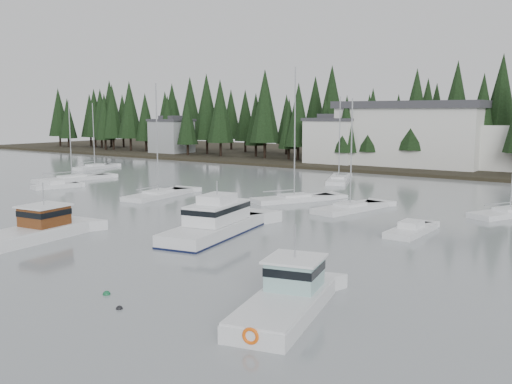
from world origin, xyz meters
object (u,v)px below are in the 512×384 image
Objects in this scene: house_far_west at (172,135)px; runabout_1 at (411,232)px; cabin_cruiser_center at (215,226)px; runabout_0 at (56,187)px; sailboat_1 at (510,215)px; sailboat_0 at (294,200)px; sailboat_10 at (72,180)px; sailboat_9 at (158,196)px; lobster_boat_brown at (28,233)px; sailboat_5 at (339,181)px; lobster_boat_teal at (287,301)px; harbor_inn at (423,135)px; house_west at (334,140)px; sailboat_3 at (350,210)px; sailboat_8 at (95,168)px.

runabout_1 is at bearing -33.93° from house_far_west.
runabout_0 is (-34.40, 9.76, -0.61)m from cabin_cruiser_center.
runabout_1 is (-4.66, -13.20, 0.07)m from sailboat_1.
sailboat_0 is 1.26× the size of sailboat_10.
sailboat_9 is (-14.30, -6.34, -0.02)m from sailboat_0.
house_far_west reaches higher than lobster_boat_brown.
sailboat_5 is at bearing -48.15° from sailboat_10.
cabin_cruiser_center is 1.90× the size of runabout_1.
sailboat_1 is 14.00m from runabout_1.
sailboat_0 is (-18.03, 29.80, -0.48)m from lobster_boat_teal.
harbor_inn is 4.82× the size of runabout_0.
lobster_boat_teal is 34.37m from sailboat_1.
sailboat_9 reaches higher than sailboat_10.
house_west is 46.18m from sailboat_10.
lobster_boat_teal is 0.76× the size of sailboat_10.
sailboat_5 is (11.69, -20.50, -4.59)m from house_west.
sailboat_1 is 29.17m from sailboat_5.
sailboat_10 is at bearing 83.38° from runabout_1.
house_west is 0.80× the size of cabin_cruiser_center.
sailboat_1 is at bearing -47.64° from cabin_cruiser_center.
sailboat_1 reaches higher than sailboat_3.
sailboat_10 is at bearing 122.05° from sailboat_1.
sailboat_5 is at bearing 1.85° from cabin_cruiser_center.
sailboat_1 reaches higher than sailboat_8.
sailboat_3 is (-10.45, 27.98, -0.50)m from lobster_boat_teal.
sailboat_3 is 0.86× the size of sailboat_9.
house_west is 0.64× the size of sailboat_0.
sailboat_9 is at bearing 136.13° from sailboat_5.
house_west reaches higher than cabin_cruiser_center.
house_west is at bearing -5.35° from sailboat_9.
house_far_west is 78.64m from sailboat_3.
sailboat_10 is at bearing 53.25° from runabout_0.
lobster_boat_teal is (24.19, -1.79, 0.01)m from lobster_boat_brown.
sailboat_10 is at bearing 102.42° from sailboat_3.
house_west is 0.32× the size of harbor_inn.
harbor_inn is 43.03m from sailboat_0.
sailboat_0 reaches higher than sailboat_3.
sailboat_10 reaches higher than house_far_west.
sailboat_5 reaches higher than lobster_boat_brown.
lobster_boat_teal is (34.07, -69.10, -4.09)m from house_west.
sailboat_5 is 37.76m from runabout_0.
lobster_boat_teal is 34.84m from sailboat_0.
house_far_west is 33.15m from sailboat_8.
house_west is at bearing 41.54° from sailboat_3.
sailboat_10 is (22.68, -43.69, -4.35)m from house_far_west.
cabin_cruiser_center is 18.77m from sailboat_0.
lobster_boat_teal is at bearing -140.24° from cabin_cruiser_center.
sailboat_1 is 1.03× the size of sailboat_3.
house_west reaches higher than lobster_boat_teal.
house_far_west is 0.64× the size of sailboat_9.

